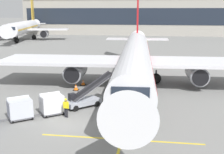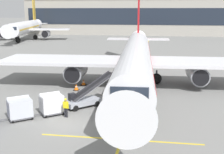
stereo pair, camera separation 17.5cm
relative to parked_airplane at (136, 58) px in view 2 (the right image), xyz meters
The scene contains 13 objects.
ground_plane 15.20m from the parked_airplane, 107.61° to the right, with size 600.00×600.00×0.00m, color slate.
parked_airplane is the anchor object (origin of this frame).
belt_loader 10.39m from the parked_airplane, 115.39° to the right, with size 4.64×4.56×3.12m.
baggage_cart_lead 13.71m from the parked_airplane, 120.02° to the right, with size 2.64×2.49×1.91m.
baggage_cart_second 16.23m from the parked_airplane, 124.31° to the right, with size 2.64×2.49×1.91m.
ground_crew_by_loader 13.05m from the parked_airplane, 123.56° to the right, with size 0.53×0.37×1.74m.
ground_crew_by_carts 13.58m from the parked_airplane, 113.05° to the right, with size 0.56×0.33×1.74m.
safety_cone_engine_keepout 8.18m from the parked_airplane, 152.18° to the right, with size 0.66×0.66×0.74m.
safety_cone_wingtip 7.22m from the parked_airplane, behind, with size 0.65×0.65×0.74m.
apron_guidance_line_lead_in 3.55m from the parked_airplane, 83.45° to the right, with size 0.20×110.00×0.01m.
apron_guidance_line_stop_bar 16.46m from the parked_airplane, 89.86° to the right, with size 12.00×0.20×0.01m.
terminal_building 78.17m from the parked_airplane, 87.41° to the left, with size 100.90×14.62×13.66m.
distant_airplane 63.47m from the parked_airplane, 126.61° to the left, with size 27.83×36.98×12.73m.
Camera 2 is at (6.89, -21.75, 9.28)m, focal length 47.12 mm.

